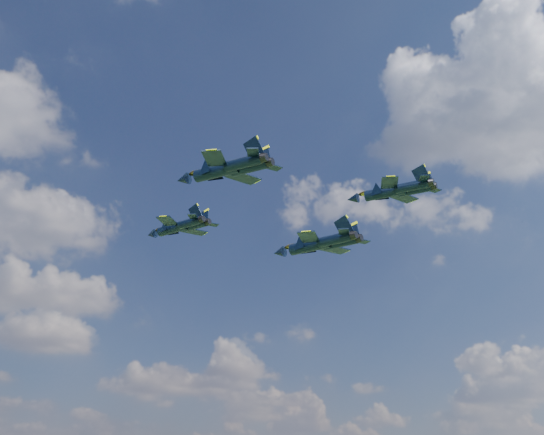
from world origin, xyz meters
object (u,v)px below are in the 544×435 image
Objects in this scene: jet_left at (214,172)px; jet_slot at (382,193)px; jet_right at (307,246)px; jet_lead at (171,229)px.

jet_slot is (23.45, -5.66, -0.47)m from jet_left.
jet_right is at bearing 3.38° from jet_left.
jet_lead is 0.94× the size of jet_left.
jet_right is 1.37× the size of jet_slot.
jet_left is at bearing 133.23° from jet_slot.
jet_left reaches higher than jet_right.
jet_right is 24.24m from jet_slot.
jet_left is at bearing -170.45° from jet_right.
jet_lead is 25.32m from jet_left.
jet_lead is at bearing 50.07° from jet_left.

